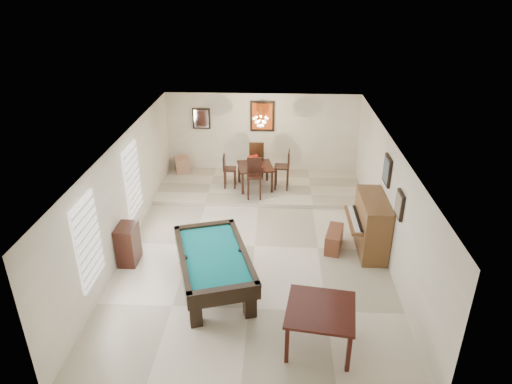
# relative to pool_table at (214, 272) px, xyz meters

# --- Properties ---
(ground_plane) EXTENTS (6.00, 9.00, 0.02)m
(ground_plane) POSITION_rel_pool_table_xyz_m (0.74, 1.64, -0.42)
(ground_plane) COLOR beige
(wall_back) EXTENTS (6.00, 0.04, 2.60)m
(wall_back) POSITION_rel_pool_table_xyz_m (0.74, 6.14, 0.89)
(wall_back) COLOR silver
(wall_back) RESTS_ON ground_plane
(wall_front) EXTENTS (6.00, 0.04, 2.60)m
(wall_front) POSITION_rel_pool_table_xyz_m (0.74, -2.86, 0.89)
(wall_front) COLOR silver
(wall_front) RESTS_ON ground_plane
(wall_left) EXTENTS (0.04, 9.00, 2.60)m
(wall_left) POSITION_rel_pool_table_xyz_m (-2.26, 1.64, 0.89)
(wall_left) COLOR silver
(wall_left) RESTS_ON ground_plane
(wall_right) EXTENTS (0.04, 9.00, 2.60)m
(wall_right) POSITION_rel_pool_table_xyz_m (3.74, 1.64, 0.89)
(wall_right) COLOR silver
(wall_right) RESTS_ON ground_plane
(ceiling) EXTENTS (6.00, 9.00, 0.04)m
(ceiling) POSITION_rel_pool_table_xyz_m (0.74, 1.64, 2.19)
(ceiling) COLOR white
(ceiling) RESTS_ON wall_back
(dining_step) EXTENTS (6.00, 2.50, 0.12)m
(dining_step) POSITION_rel_pool_table_xyz_m (0.74, 4.89, -0.35)
(dining_step) COLOR beige
(dining_step) RESTS_ON ground_plane
(window_left_front) EXTENTS (0.06, 1.00, 1.70)m
(window_left_front) POSITION_rel_pool_table_xyz_m (-2.23, -0.56, 0.99)
(window_left_front) COLOR white
(window_left_front) RESTS_ON wall_left
(window_left_rear) EXTENTS (0.06, 1.00, 1.70)m
(window_left_rear) POSITION_rel_pool_table_xyz_m (-2.23, 2.24, 0.99)
(window_left_rear) COLOR white
(window_left_rear) RESTS_ON wall_left
(pool_table) EXTENTS (2.00, 2.74, 0.82)m
(pool_table) POSITION_rel_pool_table_xyz_m (0.00, 0.00, 0.00)
(pool_table) COLOR black
(pool_table) RESTS_ON ground_plane
(square_table) EXTENTS (1.30, 1.30, 0.79)m
(square_table) POSITION_rel_pool_table_xyz_m (2.02, -1.49, -0.01)
(square_table) COLOR black
(square_table) RESTS_ON ground_plane
(upright_piano) EXTENTS (0.88, 1.58, 1.31)m
(upright_piano) POSITION_rel_pool_table_xyz_m (3.28, 1.67, 0.25)
(upright_piano) COLOR brown
(upright_piano) RESTS_ON ground_plane
(piano_bench) EXTENTS (0.53, 0.91, 0.47)m
(piano_bench) POSITION_rel_pool_table_xyz_m (2.61, 1.67, -0.17)
(piano_bench) COLOR brown
(piano_bench) RESTS_ON ground_plane
(apothecary_chest) EXTENTS (0.41, 0.61, 0.91)m
(apothecary_chest) POSITION_rel_pool_table_xyz_m (-2.04, 0.87, 0.05)
(apothecary_chest) COLOR black
(apothecary_chest) RESTS_ON ground_plane
(dining_table) EXTENTS (1.15, 1.15, 0.81)m
(dining_table) POSITION_rel_pool_table_xyz_m (0.59, 4.74, 0.12)
(dining_table) COLOR black
(dining_table) RESTS_ON dining_step
(flower_vase) EXTENTS (0.17, 0.17, 0.23)m
(flower_vase) POSITION_rel_pool_table_xyz_m (0.59, 4.74, 0.63)
(flower_vase) COLOR #A61A0E
(flower_vase) RESTS_ON dining_table
(dining_chair_south) EXTENTS (0.44, 0.44, 1.14)m
(dining_chair_south) POSITION_rel_pool_table_xyz_m (0.61, 4.03, 0.28)
(dining_chair_south) COLOR black
(dining_chair_south) RESTS_ON dining_step
(dining_chair_north) EXTENTS (0.44, 0.44, 1.20)m
(dining_chair_north) POSITION_rel_pool_table_xyz_m (0.60, 5.51, 0.31)
(dining_chair_north) COLOR black
(dining_chair_north) RESTS_ON dining_step
(dining_chair_west) EXTENTS (0.38, 0.38, 0.99)m
(dining_chair_west) POSITION_rel_pool_table_xyz_m (-0.15, 4.72, 0.20)
(dining_chair_west) COLOR black
(dining_chair_west) RESTS_ON dining_step
(dining_chair_east) EXTENTS (0.47, 0.47, 1.18)m
(dining_chair_east) POSITION_rel_pool_table_xyz_m (1.37, 4.71, 0.30)
(dining_chair_east) COLOR black
(dining_chair_east) RESTS_ON dining_step
(corner_bench) EXTENTS (0.57, 0.63, 0.47)m
(corner_bench) POSITION_rel_pool_table_xyz_m (-1.81, 5.81, -0.05)
(corner_bench) COLOR #AB795C
(corner_bench) RESTS_ON dining_step
(chandelier) EXTENTS (0.44, 0.44, 0.60)m
(chandelier) POSITION_rel_pool_table_xyz_m (0.74, 4.84, 1.79)
(chandelier) COLOR #FFE5B2
(chandelier) RESTS_ON ceiling
(back_painting) EXTENTS (0.75, 0.06, 0.95)m
(back_painting) POSITION_rel_pool_table_xyz_m (0.74, 6.10, 1.49)
(back_painting) COLOR #D84C14
(back_painting) RESTS_ON wall_back
(back_mirror) EXTENTS (0.55, 0.06, 0.65)m
(back_mirror) POSITION_rel_pool_table_xyz_m (-1.16, 6.10, 1.39)
(back_mirror) COLOR white
(back_mirror) RESTS_ON wall_back
(right_picture_upper) EXTENTS (0.06, 0.55, 0.65)m
(right_picture_upper) POSITION_rel_pool_table_xyz_m (3.70, 1.94, 1.49)
(right_picture_upper) COLOR slate
(right_picture_upper) RESTS_ON wall_right
(right_picture_lower) EXTENTS (0.06, 0.45, 0.55)m
(right_picture_lower) POSITION_rel_pool_table_xyz_m (3.70, 0.64, 1.29)
(right_picture_lower) COLOR gray
(right_picture_lower) RESTS_ON wall_right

